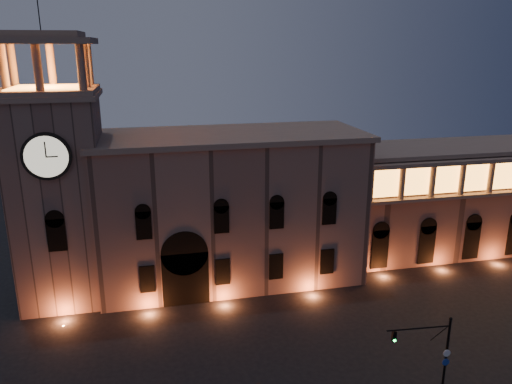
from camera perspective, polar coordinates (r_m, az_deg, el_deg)
The scene contains 4 objects.
government_building at distance 58.67m, azimuth -3.00°, elevation -1.77°, with size 30.80×12.80×17.60m.
clock_tower at distance 56.68m, azimuth -21.57°, elevation 0.34°, with size 9.80×9.80×32.40m.
colonnade_wing at distance 74.25m, azimuth 23.60°, elevation -0.39°, with size 40.60×11.50×14.50m.
traffic_light at distance 43.07m, azimuth 19.80°, elevation -17.38°, with size 5.32×0.79×7.31m.
Camera 1 is at (-11.36, -33.00, 27.17)m, focal length 35.00 mm.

